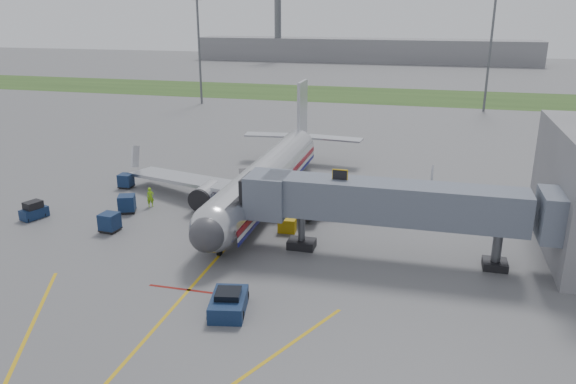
% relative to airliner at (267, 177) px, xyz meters
% --- Properties ---
extents(ground, '(400.00, 400.00, 0.00)m').
position_rel_airliner_xyz_m(ground, '(-0.00, -15.25, -2.65)').
color(ground, '#565659').
rests_on(ground, ground).
extents(grass_strip, '(300.00, 25.00, 0.01)m').
position_rel_airliner_xyz_m(grass_strip, '(-0.00, 74.75, -2.64)').
color(grass_strip, '#2D4C1E').
rests_on(grass_strip, ground).
extents(apron_markings, '(21.52, 50.00, 0.01)m').
position_rel_airliner_xyz_m(apron_markings, '(-0.00, -22.65, -2.64)').
color(apron_markings, gold).
rests_on(apron_markings, ground).
extents(airliner, '(32.10, 35.67, 10.25)m').
position_rel_airliner_xyz_m(airliner, '(0.00, 0.00, 0.00)').
color(airliner, silver).
rests_on(airliner, ground).
extents(jet_bridge, '(25.30, 4.00, 6.90)m').
position_rel_airliner_xyz_m(jet_bridge, '(12.86, -10.25, 1.82)').
color(jet_bridge, slate).
rests_on(jet_bridge, ground).
extents(light_mast_left, '(2.00, 0.44, 20.40)m').
position_rel_airliner_xyz_m(light_mast_left, '(-30.00, 54.75, 8.13)').
color(light_mast_left, '#595B60').
rests_on(light_mast_left, ground).
extents(light_mast_right, '(2.00, 0.44, 20.40)m').
position_rel_airliner_xyz_m(light_mast_right, '(25.00, 59.75, 8.13)').
color(light_mast_right, '#595B60').
rests_on(light_mast_right, ground).
extents(distant_terminal, '(120.00, 14.00, 8.00)m').
position_rel_airliner_xyz_m(distant_terminal, '(-10.00, 154.75, 1.35)').
color(distant_terminal, slate).
rests_on(distant_terminal, ground).
extents(control_tower, '(4.00, 4.00, 30.00)m').
position_rel_airliner_xyz_m(control_tower, '(-40.00, 149.75, 14.68)').
color(control_tower, '#595B60').
rests_on(control_tower, ground).
extents(pushback_tug, '(2.84, 3.93, 1.49)m').
position_rel_airliner_xyz_m(pushback_tug, '(3.72, -21.28, -2.02)').
color(pushback_tug, '#0D213D').
rests_on(pushback_tug, ground).
extents(baggage_tug, '(1.95, 2.65, 1.66)m').
position_rel_airliner_xyz_m(baggage_tug, '(-19.68, -9.89, -1.91)').
color(baggage_tug, '#0D213D').
rests_on(baggage_tug, ground).
extents(baggage_cart_a, '(1.65, 1.65, 1.64)m').
position_rel_airliner_xyz_m(baggage_cart_a, '(-11.15, -10.92, -1.81)').
color(baggage_cart_a, '#0D213D').
rests_on(baggage_cart_a, ground).
extents(baggage_cart_b, '(2.04, 2.04, 1.69)m').
position_rel_airliner_xyz_m(baggage_cart_b, '(-12.14, -6.23, -1.79)').
color(baggage_cart_b, '#0D213D').
rests_on(baggage_cart_b, ground).
extents(baggage_cart_c, '(1.47, 1.47, 1.53)m').
position_rel_airliner_xyz_m(baggage_cart_c, '(-16.21, 0.69, -1.87)').
color(baggage_cart_c, '#0D213D').
rests_on(baggage_cart_c, ground).
extents(belt_loader, '(3.05, 4.94, 2.35)m').
position_rel_airliner_xyz_m(belt_loader, '(-2.52, 0.80, -2.06)').
color(belt_loader, '#0D213D').
rests_on(belt_loader, ground).
extents(ground_power_cart, '(1.56, 1.09, 1.21)m').
position_rel_airliner_xyz_m(ground_power_cart, '(4.00, -7.25, -2.05)').
color(ground_power_cart, '#C4980B').
rests_on(ground_power_cart, ground).
extents(ramp_worker, '(0.85, 0.80, 1.95)m').
position_rel_airliner_xyz_m(ramp_worker, '(-10.70, -4.22, -1.67)').
color(ramp_worker, '#7FC317').
rests_on(ramp_worker, ground).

